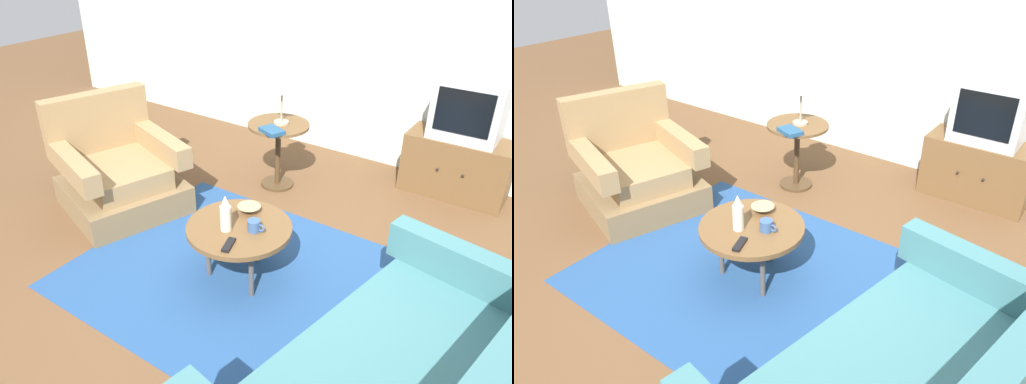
# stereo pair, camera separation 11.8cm
# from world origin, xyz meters

# --- Properties ---
(ground_plane) EXTENTS (16.00, 16.00, 0.00)m
(ground_plane) POSITION_xyz_m (0.00, 0.00, 0.00)
(ground_plane) COLOR brown
(back_wall) EXTENTS (9.00, 0.12, 2.70)m
(back_wall) POSITION_xyz_m (0.00, 2.36, 1.35)
(back_wall) COLOR #B2BCB2
(back_wall) RESTS_ON ground
(area_rug) EXTENTS (2.25, 1.85, 0.00)m
(area_rug) POSITION_xyz_m (-0.10, 0.00, 0.00)
(area_rug) COLOR navy
(area_rug) RESTS_ON ground
(armchair) EXTENTS (1.14, 1.14, 0.93)m
(armchair) POSITION_xyz_m (-1.54, 0.22, 0.30)
(armchair) COLOR brown
(armchair) RESTS_ON ground
(coffee_table) EXTENTS (0.71, 0.71, 0.42)m
(coffee_table) POSITION_xyz_m (-0.10, 0.00, 0.39)
(coffee_table) COLOR brown
(coffee_table) RESTS_ON ground
(side_table) EXTENTS (0.55, 0.55, 0.61)m
(side_table) POSITION_xyz_m (-0.61, 1.29, 0.44)
(side_table) COLOR brown
(side_table) RESTS_ON ground
(tv_stand) EXTENTS (0.89, 0.43, 0.54)m
(tv_stand) POSITION_xyz_m (0.78, 2.06, 0.27)
(tv_stand) COLOR brown
(tv_stand) RESTS_ON ground
(television) EXTENTS (0.56, 0.39, 0.51)m
(television) POSITION_xyz_m (0.78, 2.07, 0.80)
(television) COLOR #B7B7BC
(television) RESTS_ON tv_stand
(table_lamp) EXTENTS (0.20, 0.20, 0.42)m
(table_lamp) POSITION_xyz_m (-0.60, 1.31, 0.94)
(table_lamp) COLOR #9E937A
(table_lamp) RESTS_ON side_table
(vase) EXTENTS (0.07, 0.07, 0.26)m
(vase) POSITION_xyz_m (-0.14, -0.09, 0.54)
(vase) COLOR beige
(vase) RESTS_ON coffee_table
(mug) EXTENTS (0.13, 0.09, 0.08)m
(mug) POSITION_xyz_m (0.02, 0.01, 0.46)
(mug) COLOR #335184
(mug) RESTS_ON coffee_table
(bowl) EXTENTS (0.16, 0.16, 0.05)m
(bowl) POSITION_xyz_m (-0.14, 0.18, 0.45)
(bowl) COLOR tan
(bowl) RESTS_ON coffee_table
(tv_remote_dark) EXTENTS (0.09, 0.15, 0.02)m
(tv_remote_dark) POSITION_xyz_m (-0.01, -0.22, 0.43)
(tv_remote_dark) COLOR black
(tv_remote_dark) RESTS_ON coffee_table
(book) EXTENTS (0.25, 0.21, 0.03)m
(book) POSITION_xyz_m (-0.55, 1.08, 0.63)
(book) COLOR navy
(book) RESTS_ON side_table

